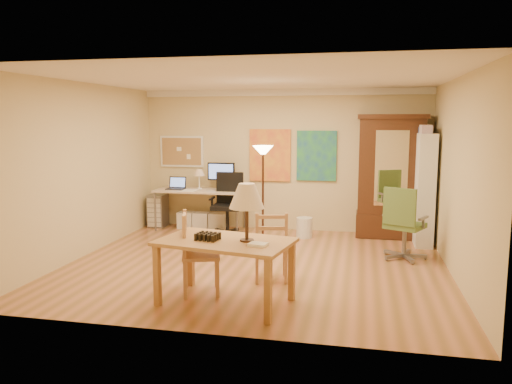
% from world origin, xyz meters
% --- Properties ---
extents(floor, '(5.50, 5.50, 0.00)m').
position_xyz_m(floor, '(0.00, 0.00, 0.00)').
color(floor, olive).
rests_on(floor, ground).
extents(crown_molding, '(5.50, 0.08, 0.12)m').
position_xyz_m(crown_molding, '(0.00, 2.46, 2.64)').
color(crown_molding, white).
rests_on(crown_molding, floor).
extents(corkboard, '(0.90, 0.04, 0.62)m').
position_xyz_m(corkboard, '(-2.05, 2.47, 1.50)').
color(corkboard, '#9C6C49').
rests_on(corkboard, floor).
extents(art_panel_left, '(0.80, 0.04, 1.00)m').
position_xyz_m(art_panel_left, '(-0.25, 2.47, 1.45)').
color(art_panel_left, yellow).
rests_on(art_panel_left, floor).
extents(art_panel_right, '(0.75, 0.04, 0.95)m').
position_xyz_m(art_panel_right, '(0.65, 2.47, 1.45)').
color(art_panel_right, '#23608F').
rests_on(art_panel_right, floor).
extents(dining_table, '(1.65, 1.17, 1.41)m').
position_xyz_m(dining_table, '(0.07, -1.63, 0.89)').
color(dining_table, olive).
rests_on(dining_table, floor).
extents(ladder_chair_back, '(0.51, 0.50, 0.94)m').
position_xyz_m(ladder_chair_back, '(0.35, -0.71, 0.44)').
color(ladder_chair_back, '#A46D4B').
rests_on(ladder_chair_back, floor).
extents(ladder_chair_left, '(0.58, 0.59, 1.02)m').
position_xyz_m(ladder_chair_left, '(-0.44, -1.37, 0.47)').
color(ladder_chair_left, '#A46D4B').
rests_on(ladder_chair_left, floor).
extents(torchiere_lamp, '(0.32, 0.32, 1.74)m').
position_xyz_m(torchiere_lamp, '(0.02, 0.38, 1.39)').
color(torchiere_lamp, '#391E16').
rests_on(torchiere_lamp, floor).
extents(computer_desk, '(1.72, 0.75, 1.30)m').
position_xyz_m(computer_desk, '(-1.53, 2.16, 0.48)').
color(computer_desk, '#C3AD8E').
rests_on(computer_desk, floor).
extents(office_chair_black, '(0.71, 0.71, 1.16)m').
position_xyz_m(office_chair_black, '(-0.91, 1.78, 0.31)').
color(office_chair_black, black).
rests_on(office_chair_black, floor).
extents(office_chair_green, '(0.69, 0.69, 1.12)m').
position_xyz_m(office_chair_green, '(2.15, 0.73, 0.30)').
color(office_chair_green, slate).
rests_on(office_chair_green, floor).
extents(drawer_cart, '(0.32, 0.39, 0.64)m').
position_xyz_m(drawer_cart, '(-2.49, 2.20, 0.32)').
color(drawer_cart, slate).
rests_on(drawer_cart, floor).
extents(armoire, '(1.21, 0.57, 2.22)m').
position_xyz_m(armoire, '(2.01, 2.24, 0.97)').
color(armoire, '#34200E').
rests_on(armoire, floor).
extents(bookshelf, '(0.29, 0.76, 1.90)m').
position_xyz_m(bookshelf, '(2.55, 1.80, 0.95)').
color(bookshelf, white).
rests_on(bookshelf, floor).
extents(wastebin, '(0.29, 0.29, 0.37)m').
position_xyz_m(wastebin, '(0.50, 1.86, 0.18)').
color(wastebin, silver).
rests_on(wastebin, floor).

